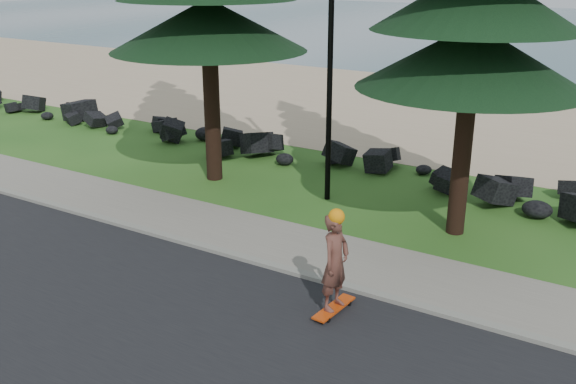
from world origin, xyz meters
name	(u,v)px	position (x,y,z in m)	size (l,w,h in m)	color
ground	(259,242)	(0.00, 0.00, 0.00)	(160.00, 160.00, 0.00)	#2B5D1D
road	(105,340)	(0.00, -4.50, 0.01)	(160.00, 7.00, 0.02)	black
kerb	(234,256)	(0.00, -0.90, 0.05)	(160.00, 0.20, 0.10)	gray
sidewalk	(264,238)	(0.00, 0.20, 0.04)	(160.00, 2.00, 0.08)	gray
beach_sand	(459,114)	(0.00, 14.50, 0.01)	(160.00, 15.00, 0.01)	tan
seawall_boulders	(366,174)	(0.00, 5.60, 0.00)	(60.00, 2.40, 1.10)	black
lamp_post	(331,36)	(0.00, 3.20, 4.13)	(0.25, 0.14, 8.14)	black
skateboarder	(335,263)	(2.79, -1.79, 0.98)	(0.47, 1.06, 1.94)	#CB3D0B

